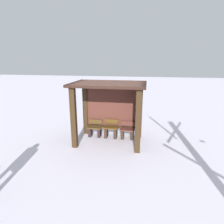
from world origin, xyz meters
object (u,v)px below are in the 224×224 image
(bench_left_inside, at_px, (95,130))
(bus_shelter, at_px, (112,100))
(bench_center_inside, at_px, (111,131))
(bench_right_inside, at_px, (127,132))

(bench_left_inside, bearing_deg, bus_shelter, -16.57)
(bus_shelter, bearing_deg, bench_center_inside, 112.85)
(bench_left_inside, bearing_deg, bench_right_inside, 0.00)
(bus_shelter, height_order, bench_right_inside, bus_shelter)
(bench_right_inside, bearing_deg, bench_center_inside, -179.91)
(bus_shelter, relative_size, bench_left_inside, 3.91)
(bench_center_inside, xyz_separation_m, bench_right_inside, (0.71, 0.00, -0.02))
(bench_right_inside, bearing_deg, bus_shelter, -158.37)
(bus_shelter, relative_size, bench_center_inside, 3.68)
(bus_shelter, distance_m, bench_left_inside, 1.63)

